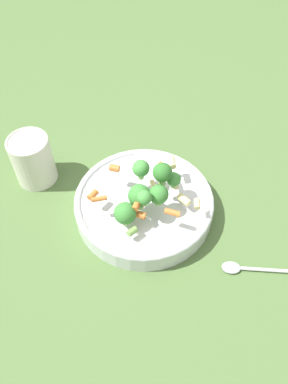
# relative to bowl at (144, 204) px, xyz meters

# --- Properties ---
(ground_plane) EXTENTS (3.00, 3.00, 0.00)m
(ground_plane) POSITION_rel_bowl_xyz_m (0.00, 0.00, -0.03)
(ground_plane) COLOR #4C6B38
(bowl) EXTENTS (0.29, 0.29, 0.05)m
(bowl) POSITION_rel_bowl_xyz_m (0.00, 0.00, 0.00)
(bowl) COLOR silver
(bowl) RESTS_ON ground_plane
(pasta_salad) EXTENTS (0.22, 0.17, 0.09)m
(pasta_salad) POSITION_rel_bowl_xyz_m (-0.00, 0.02, 0.07)
(pasta_salad) COLOR #8CB766
(pasta_salad) RESTS_ON bowl
(cup) EXTENTS (0.09, 0.09, 0.11)m
(cup) POSITION_rel_bowl_xyz_m (0.24, -0.10, 0.03)
(cup) COLOR silver
(cup) RESTS_ON ground_plane
(spoon) EXTENTS (0.19, 0.03, 0.01)m
(spoon) POSITION_rel_bowl_xyz_m (-0.21, 0.14, -0.02)
(spoon) COLOR silver
(spoon) RESTS_ON ground_plane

